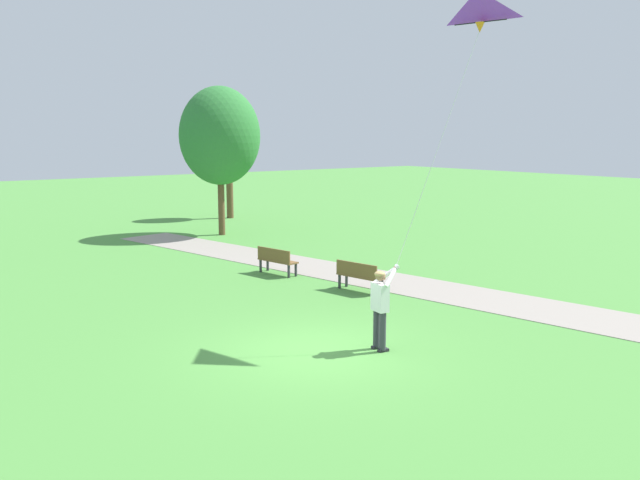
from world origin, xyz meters
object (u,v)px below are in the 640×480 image
(flying_kite, at_px, (477,12))
(park_bench_far_walkway, at_px, (276,259))
(tree_behind_path, at_px, (229,138))
(tree_treeline_center, at_px, (220,136))
(park_bench_near_walkway, at_px, (359,274))
(person_kite_flyer, at_px, (381,302))

(flying_kite, height_order, park_bench_far_walkway, flying_kite)
(flying_kite, bearing_deg, park_bench_far_walkway, 89.35)
(flying_kite, xyz_separation_m, tree_behind_path, (6.07, 22.29, -2.77))
(tree_treeline_center, relative_size, tree_behind_path, 1.15)
(flying_kite, relative_size, park_bench_far_walkway, 3.72)
(park_bench_near_walkway, bearing_deg, flying_kite, -99.04)
(person_kite_flyer, relative_size, park_bench_near_walkway, 1.17)
(flying_kite, relative_size, tree_treeline_center, 0.87)
(park_bench_near_walkway, relative_size, tree_behind_path, 0.27)
(flying_kite, relative_size, tree_behind_path, 0.99)
(park_bench_near_walkway, bearing_deg, park_bench_far_walkway, 100.93)
(person_kite_flyer, height_order, flying_kite, flying_kite)
(flying_kite, bearing_deg, tree_behind_path, 74.78)
(tree_behind_path, bearing_deg, person_kite_flyer, -110.82)
(person_kite_flyer, bearing_deg, park_bench_far_walkway, 73.19)
(park_bench_far_walkway, bearing_deg, flying_kite, -90.65)
(flying_kite, bearing_deg, person_kite_flyer, 170.92)
(park_bench_far_walkway, bearing_deg, person_kite_flyer, -106.81)
(park_bench_near_walkway, bearing_deg, tree_behind_path, 73.16)
(person_kite_flyer, relative_size, park_bench_far_walkway, 1.17)
(park_bench_far_walkway, distance_m, tree_treeline_center, 10.07)
(person_kite_flyer, distance_m, park_bench_far_walkway, 8.19)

